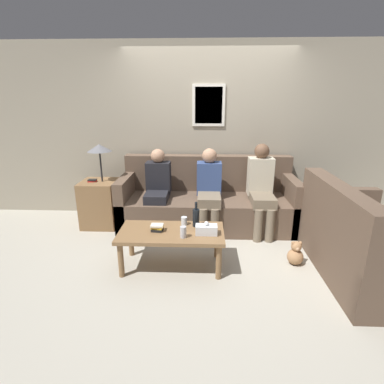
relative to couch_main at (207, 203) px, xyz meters
name	(u,v)px	position (x,y,z in m)	size (l,w,h in m)	color
ground_plane	(207,240)	(0.00, -0.55, -0.33)	(16.00, 16.00, 0.00)	#ADA899
wall_back	(208,132)	(0.00, 0.47, 0.97)	(9.00, 0.08, 2.60)	#9E937F
couch_main	(207,203)	(0.00, 0.00, 0.00)	(2.49, 0.92, 0.98)	brown
couch_side	(361,246)	(1.59, -1.27, 0.00)	(0.92, 1.60, 0.98)	brown
coffee_table	(171,236)	(-0.41, -1.20, 0.04)	(1.14, 0.57, 0.43)	olive
side_table_with_lamp	(100,200)	(-1.56, -0.10, 0.06)	(0.49, 0.49, 1.20)	olive
wine_bottle	(196,217)	(-0.14, -1.05, 0.20)	(0.08, 0.08, 0.29)	black
drinking_glass	(184,221)	(-0.28, -1.02, 0.14)	(0.07, 0.07, 0.09)	silver
book_stack	(157,228)	(-0.56, -1.20, 0.13)	(0.14, 0.11, 0.07)	black
soda_can	(183,232)	(-0.27, -1.35, 0.16)	(0.07, 0.07, 0.12)	#BCBCC1
tissue_box	(206,229)	(-0.03, -1.25, 0.15)	(0.23, 0.12, 0.15)	silver
person_left	(158,187)	(-0.70, -0.16, 0.29)	(0.34, 0.59, 1.13)	black
person_middle	(209,188)	(0.02, -0.21, 0.29)	(0.34, 0.65, 1.15)	#756651
person_right	(261,186)	(0.73, -0.19, 0.32)	(0.34, 0.66, 1.21)	#756651
teddy_bear	(295,254)	(0.99, -1.10, -0.21)	(0.18, 0.18, 0.28)	#A87A51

